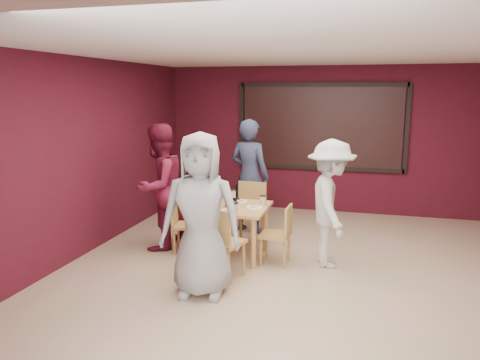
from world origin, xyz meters
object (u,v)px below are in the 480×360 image
(chair_left, at_px, (182,222))
(diner_front, at_px, (201,215))
(diner_right, at_px, (331,204))
(chair_back, at_px, (250,209))
(diner_left, at_px, (160,187))
(chair_front, at_px, (220,239))
(dining_table, at_px, (234,212))
(chair_right, at_px, (280,231))
(diner_back, at_px, (250,176))

(chair_left, xyz_separation_m, diner_front, (0.77, -1.30, 0.49))
(chair_left, bearing_deg, diner_right, 0.60)
(chair_back, relative_size, chair_left, 1.17)
(diner_right, bearing_deg, chair_left, 77.52)
(diner_right, bearing_deg, diner_front, 121.45)
(diner_left, relative_size, diner_right, 1.09)
(chair_front, distance_m, diner_right, 1.57)
(chair_front, height_order, chair_left, chair_front)
(dining_table, bearing_deg, chair_right, -8.01)
(dining_table, xyz_separation_m, chair_front, (0.06, -0.84, -0.12))
(chair_front, xyz_separation_m, chair_right, (0.62, 0.74, -0.07))
(chair_back, distance_m, chair_right, 1.02)
(chair_front, distance_m, chair_right, 0.97)
(chair_right, xyz_separation_m, diner_back, (-0.78, 1.37, 0.48))
(chair_left, height_order, diner_left, diner_left)
(chair_left, distance_m, diner_front, 1.59)
(chair_front, bearing_deg, diner_right, 34.81)
(diner_back, distance_m, diner_right, 1.88)
(diner_front, bearing_deg, chair_left, 112.61)
(dining_table, xyz_separation_m, chair_left, (-0.79, 0.02, -0.20))
(diner_back, relative_size, diner_right, 1.10)
(chair_back, xyz_separation_m, chair_right, (0.63, -0.80, -0.07))
(chair_back, distance_m, chair_left, 1.09)
(chair_back, distance_m, diner_right, 1.47)
(diner_front, xyz_separation_m, diner_right, (1.35, 1.33, -0.09))
(dining_table, relative_size, diner_left, 0.51)
(chair_right, bearing_deg, diner_right, 12.23)
(dining_table, bearing_deg, diner_right, 1.88)
(diner_left, bearing_deg, diner_front, 53.47)
(chair_back, height_order, chair_right, chair_back)
(diner_back, bearing_deg, chair_front, 109.84)
(dining_table, distance_m, chair_front, 0.85)
(diner_back, bearing_deg, chair_left, 76.37)
(chair_left, distance_m, diner_right, 2.16)
(chair_front, bearing_deg, diner_back, 94.33)
(chair_right, distance_m, diner_right, 0.77)
(chair_front, height_order, diner_back, diner_back)
(chair_left, height_order, diner_front, diner_front)
(chair_right, height_order, diner_left, diner_left)
(chair_right, height_order, diner_front, diner_front)
(dining_table, relative_size, chair_back, 1.01)
(chair_right, height_order, diner_right, diner_right)
(chair_back, relative_size, diner_back, 0.50)
(chair_left, bearing_deg, chair_right, -4.54)
(chair_back, bearing_deg, chair_left, -141.15)
(chair_right, relative_size, diner_front, 0.43)
(chair_right, height_order, diner_back, diner_back)
(chair_front, xyz_separation_m, chair_back, (-0.01, 1.54, 0.00))
(diner_front, relative_size, diner_left, 1.01)
(dining_table, relative_size, chair_left, 1.18)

